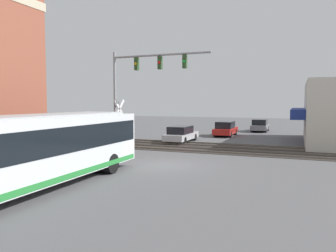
{
  "coord_description": "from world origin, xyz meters",
  "views": [
    {
      "loc": [
        -17.1,
        -6.98,
        3.56
      ],
      "look_at": [
        4.04,
        1.48,
        1.91
      ],
      "focal_mm": 35.0,
      "sensor_mm": 36.0,
      "label": 1
    }
  ],
  "objects_px": {
    "pedestrian_at_crossing": "(116,140)",
    "crossing_signal": "(119,120)",
    "city_bus": "(32,149)",
    "parked_car_red": "(226,129)",
    "parked_car_silver": "(181,135)",
    "parked_car_grey": "(260,126)"
  },
  "relations": [
    {
      "from": "parked_car_red",
      "to": "city_bus",
      "type": "bearing_deg",
      "value": 173.93
    },
    {
      "from": "city_bus",
      "to": "parked_car_silver",
      "type": "xyz_separation_m",
      "value": [
        17.66,
        -0.0,
        -1.02
      ]
    },
    {
      "from": "parked_car_silver",
      "to": "parked_car_red",
      "type": "bearing_deg",
      "value": -20.98
    },
    {
      "from": "city_bus",
      "to": "parked_car_red",
      "type": "relative_size",
      "value": 2.66
    },
    {
      "from": "parked_car_silver",
      "to": "pedestrian_at_crossing",
      "type": "bearing_deg",
      "value": 161.39
    },
    {
      "from": "city_bus",
      "to": "pedestrian_at_crossing",
      "type": "xyz_separation_m",
      "value": [
        10.46,
        2.43,
        -0.86
      ]
    },
    {
      "from": "parked_car_silver",
      "to": "parked_car_grey",
      "type": "relative_size",
      "value": 1.05
    },
    {
      "from": "city_bus",
      "to": "parked_car_red",
      "type": "height_order",
      "value": "city_bus"
    },
    {
      "from": "parked_car_grey",
      "to": "pedestrian_at_crossing",
      "type": "height_order",
      "value": "pedestrian_at_crossing"
    },
    {
      "from": "city_bus",
      "to": "parked_car_silver",
      "type": "distance_m",
      "value": 17.69
    },
    {
      "from": "city_bus",
      "to": "pedestrian_at_crossing",
      "type": "bearing_deg",
      "value": 13.06
    },
    {
      "from": "crossing_signal",
      "to": "pedestrian_at_crossing",
      "type": "height_order",
      "value": "crossing_signal"
    },
    {
      "from": "pedestrian_at_crossing",
      "to": "city_bus",
      "type": "bearing_deg",
      "value": -166.94
    },
    {
      "from": "pedestrian_at_crossing",
      "to": "parked_car_grey",
      "type": "bearing_deg",
      "value": -20.55
    },
    {
      "from": "city_bus",
      "to": "crossing_signal",
      "type": "relative_size",
      "value": 3.28
    },
    {
      "from": "parked_car_silver",
      "to": "parked_car_grey",
      "type": "height_order",
      "value": "parked_car_grey"
    },
    {
      "from": "parked_car_red",
      "to": "parked_car_grey",
      "type": "bearing_deg",
      "value": -22.1
    },
    {
      "from": "city_bus",
      "to": "parked_car_silver",
      "type": "relative_size",
      "value": 2.59
    },
    {
      "from": "parked_car_silver",
      "to": "pedestrian_at_crossing",
      "type": "relative_size",
      "value": 2.93
    },
    {
      "from": "pedestrian_at_crossing",
      "to": "crossing_signal",
      "type": "bearing_deg",
      "value": -4.85
    },
    {
      "from": "city_bus",
      "to": "pedestrian_at_crossing",
      "type": "height_order",
      "value": "city_bus"
    },
    {
      "from": "parked_car_red",
      "to": "pedestrian_at_crossing",
      "type": "height_order",
      "value": "pedestrian_at_crossing"
    }
  ]
}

